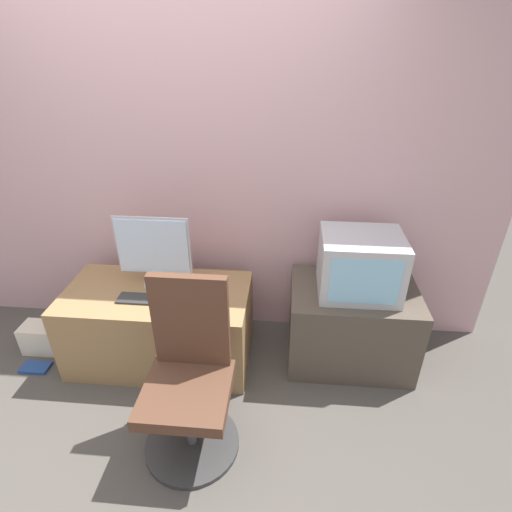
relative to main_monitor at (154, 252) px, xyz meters
name	(u,v)px	position (x,y,z in m)	size (l,w,h in m)	color
ground_plane	(143,466)	(0.13, -0.92, -0.81)	(12.00, 12.00, 0.00)	#4C4742
wall_back	(182,160)	(0.13, 0.41, 0.49)	(4.40, 0.05, 2.60)	#CC9EA3
desk	(160,325)	(0.00, -0.07, -0.53)	(1.23, 0.63, 0.56)	#937047
side_stand	(350,324)	(1.31, 0.04, -0.53)	(0.83, 0.59, 0.57)	#4C4238
main_monitor	(154,252)	(0.00, 0.00, 0.00)	(0.49, 0.18, 0.50)	#B2B2B7
keyboard	(145,299)	(-0.03, -0.17, -0.25)	(0.35, 0.12, 0.01)	#2D2D2D
mouse	(181,298)	(0.20, -0.15, -0.24)	(0.06, 0.04, 0.03)	#4C4C51
crt_tv	(360,264)	(1.32, 0.04, -0.04)	(0.51, 0.42, 0.39)	#B7B7BC
office_chair	(189,384)	(0.37, -0.70, -0.40)	(0.53, 0.53, 1.01)	#333333
cardboard_box_lower	(44,338)	(-0.88, -0.09, -0.70)	(0.29, 0.17, 0.22)	beige
book	(36,367)	(-0.86, -0.29, -0.80)	(0.19, 0.11, 0.02)	navy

